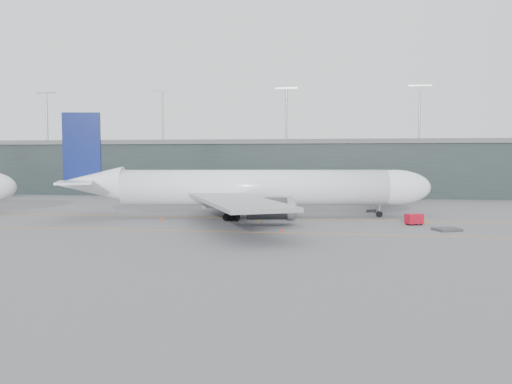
# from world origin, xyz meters

# --- Properties ---
(ground) EXTENTS (320.00, 320.00, 0.00)m
(ground) POSITION_xyz_m (0.00, 0.00, 0.00)
(ground) COLOR #5B5B60
(ground) RESTS_ON ground
(taxiline_a) EXTENTS (160.00, 0.25, 0.02)m
(taxiline_a) POSITION_xyz_m (0.00, -4.00, 0.01)
(taxiline_a) COLOR #C38012
(taxiline_a) RESTS_ON ground
(taxiline_b) EXTENTS (160.00, 0.25, 0.02)m
(taxiline_b) POSITION_xyz_m (0.00, -20.00, 0.01)
(taxiline_b) COLOR #C38012
(taxiline_b) RESTS_ON ground
(taxiline_lead_main) EXTENTS (0.25, 60.00, 0.02)m
(taxiline_lead_main) POSITION_xyz_m (5.00, 20.00, 0.01)
(taxiline_lead_main) COLOR #C38012
(taxiline_lead_main) RESTS_ON ground
(terminal) EXTENTS (240.00, 36.00, 29.00)m
(terminal) POSITION_xyz_m (-0.00, 58.00, 7.62)
(terminal) COLOR #1E2A29
(terminal) RESTS_ON ground
(main_aircraft) EXTENTS (64.52, 59.99, 18.13)m
(main_aircraft) POSITION_xyz_m (3.28, -3.17, 5.09)
(main_aircraft) COLOR white
(main_aircraft) RESTS_ON ground
(jet_bridge) EXTENTS (11.42, 44.17, 5.84)m
(jet_bridge) POSITION_xyz_m (26.19, 21.18, 4.37)
(jet_bridge) COLOR #2E2E34
(jet_bridge) RESTS_ON ground
(gse_cart) EXTENTS (2.95, 2.49, 1.71)m
(gse_cart) POSITION_xyz_m (29.55, -8.89, 0.95)
(gse_cart) COLOR #A60B1E
(gse_cart) RESTS_ON ground
(baggage_dolly) EXTENTS (4.26, 3.91, 0.34)m
(baggage_dolly) POSITION_xyz_m (33.18, -14.49, 0.21)
(baggage_dolly) COLOR #38393D
(baggage_dolly) RESTS_ON ground
(uld_a) EXTENTS (2.35, 1.93, 2.03)m
(uld_a) POSITION_xyz_m (-4.04, 9.61, 1.07)
(uld_a) COLOR #3B3C40
(uld_a) RESTS_ON ground
(uld_b) EXTENTS (2.11, 1.82, 1.68)m
(uld_b) POSITION_xyz_m (-3.61, 12.44, 0.88)
(uld_b) COLOR #3B3C40
(uld_b) RESTS_ON ground
(uld_c) EXTENTS (2.34, 2.00, 1.90)m
(uld_c) POSITION_xyz_m (1.30, 9.60, 1.00)
(uld_c) COLOR #3B3C40
(uld_c) RESTS_ON ground
(cone_nose) EXTENTS (0.45, 0.45, 0.72)m
(cone_nose) POSITION_xyz_m (31.74, -7.49, 0.36)
(cone_nose) COLOR #F25C0D
(cone_nose) RESTS_ON ground
(cone_wing_stbd) EXTENTS (0.42, 0.42, 0.66)m
(cone_wing_stbd) POSITION_xyz_m (9.92, -19.77, 0.33)
(cone_wing_stbd) COLOR red
(cone_wing_stbd) RESTS_ON ground
(cone_wing_port) EXTENTS (0.43, 0.43, 0.69)m
(cone_wing_port) POSITION_xyz_m (7.08, 10.38, 0.34)
(cone_wing_port) COLOR orange
(cone_wing_port) RESTS_ON ground
(cone_tail) EXTENTS (0.42, 0.42, 0.67)m
(cone_tail) POSITION_xyz_m (-10.98, -9.33, 0.33)
(cone_tail) COLOR #FF460E
(cone_tail) RESTS_ON ground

